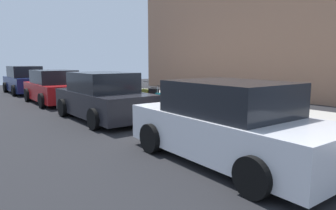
{
  "coord_description": "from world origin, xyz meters",
  "views": [
    {
      "loc": [
        -8.01,
        6.33,
        1.98
      ],
      "look_at": [
        -0.96,
        0.77,
        0.66
      ],
      "focal_mm": 32.1,
      "sensor_mm": 36.0,
      "label": 1
    }
  ],
  "objects_px": {
    "suitcase_teal_2": "(234,114)",
    "parked_car_red_2": "(54,88)",
    "suitcase_navy_6": "(188,104)",
    "suitcase_black_10": "(154,98)",
    "suitcase_silver_1": "(248,117)",
    "fire_hydrant": "(135,94)",
    "suitcase_red_7": "(180,105)",
    "suitcase_silver_8": "(169,102)",
    "parked_car_navy_3": "(25,81)",
    "suitcase_olive_4": "(208,108)",
    "suitcase_olive_11": "(146,97)",
    "parked_car_charcoal_1": "(103,97)",
    "suitcase_teal_9": "(160,101)",
    "suitcase_red_0": "(261,116)",
    "suitcase_black_3": "(220,112)",
    "bollard_post": "(123,92)",
    "suitcase_maroon_5": "(200,107)",
    "parked_car_white_0": "(229,124)"
  },
  "relations": [
    {
      "from": "suitcase_red_7",
      "to": "parked_car_red_2",
      "type": "xyz_separation_m",
      "value": [
        6.31,
        2.43,
        0.31
      ]
    },
    {
      "from": "suitcase_red_0",
      "to": "suitcase_maroon_5",
      "type": "xyz_separation_m",
      "value": [
        2.48,
        -0.13,
        -0.06
      ]
    },
    {
      "from": "suitcase_red_7",
      "to": "suitcase_silver_8",
      "type": "distance_m",
      "value": 0.53
    },
    {
      "from": "suitcase_teal_9",
      "to": "suitcase_olive_4",
      "type": "bearing_deg",
      "value": -178.42
    },
    {
      "from": "suitcase_black_10",
      "to": "suitcase_silver_1",
      "type": "bearing_deg",
      "value": -179.59
    },
    {
      "from": "suitcase_navy_6",
      "to": "suitcase_red_7",
      "type": "xyz_separation_m",
      "value": [
        0.53,
        -0.08,
        -0.09
      ]
    },
    {
      "from": "suitcase_olive_11",
      "to": "parked_car_white_0",
      "type": "height_order",
      "value": "parked_car_white_0"
    },
    {
      "from": "suitcase_olive_4",
      "to": "suitcase_navy_6",
      "type": "xyz_separation_m",
      "value": [
        0.96,
        0.02,
        0.04
      ]
    },
    {
      "from": "suitcase_teal_2",
      "to": "parked_car_charcoal_1",
      "type": "height_order",
      "value": "parked_car_charcoal_1"
    },
    {
      "from": "parked_car_charcoal_1",
      "to": "suitcase_teal_2",
      "type": "bearing_deg",
      "value": -146.34
    },
    {
      "from": "suitcase_silver_8",
      "to": "fire_hydrant",
      "type": "distance_m",
      "value": 2.47
    },
    {
      "from": "suitcase_olive_4",
      "to": "suitcase_red_7",
      "type": "distance_m",
      "value": 1.49
    },
    {
      "from": "suitcase_maroon_5",
      "to": "suitcase_navy_6",
      "type": "distance_m",
      "value": 0.51
    },
    {
      "from": "suitcase_silver_8",
      "to": "parked_car_white_0",
      "type": "xyz_separation_m",
      "value": [
        -4.88,
        2.35,
        0.29
      ]
    },
    {
      "from": "bollard_post",
      "to": "suitcase_red_0",
      "type": "bearing_deg",
      "value": -179.28
    },
    {
      "from": "suitcase_olive_4",
      "to": "parked_car_charcoal_1",
      "type": "bearing_deg",
      "value": 41.87
    },
    {
      "from": "suitcase_black_10",
      "to": "parked_car_navy_3",
      "type": "xyz_separation_m",
      "value": [
        10.37,
        2.37,
        0.26
      ]
    },
    {
      "from": "fire_hydrant",
      "to": "parked_car_red_2",
      "type": "distance_m",
      "value": 4.1
    },
    {
      "from": "suitcase_teal_2",
      "to": "suitcase_teal_9",
      "type": "height_order",
      "value": "suitcase_teal_9"
    },
    {
      "from": "suitcase_silver_8",
      "to": "parked_car_charcoal_1",
      "type": "distance_m",
      "value": 2.45
    },
    {
      "from": "suitcase_black_3",
      "to": "suitcase_teal_9",
      "type": "distance_m",
      "value": 2.98
    },
    {
      "from": "suitcase_black_10",
      "to": "suitcase_teal_2",
      "type": "bearing_deg",
      "value": -179.04
    },
    {
      "from": "suitcase_red_7",
      "to": "suitcase_teal_2",
      "type": "bearing_deg",
      "value": -179.86
    },
    {
      "from": "suitcase_navy_6",
      "to": "suitcase_teal_9",
      "type": "bearing_deg",
      "value": 1.84
    },
    {
      "from": "suitcase_silver_1",
      "to": "bollard_post",
      "type": "relative_size",
      "value": 0.66
    },
    {
      "from": "suitcase_teal_9",
      "to": "suitcase_black_3",
      "type": "bearing_deg",
      "value": -177.72
    },
    {
      "from": "suitcase_silver_8",
      "to": "parked_car_navy_3",
      "type": "relative_size",
      "value": 0.22
    },
    {
      "from": "suitcase_teal_2",
      "to": "parked_car_red_2",
      "type": "xyz_separation_m",
      "value": [
        8.81,
        2.44,
        0.31
      ]
    },
    {
      "from": "suitcase_red_0",
      "to": "suitcase_silver_8",
      "type": "bearing_deg",
      "value": -0.24
    },
    {
      "from": "suitcase_navy_6",
      "to": "suitcase_black_10",
      "type": "height_order",
      "value": "suitcase_navy_6"
    },
    {
      "from": "suitcase_red_7",
      "to": "suitcase_maroon_5",
      "type": "bearing_deg",
      "value": -178.66
    },
    {
      "from": "suitcase_teal_9",
      "to": "parked_car_navy_3",
      "type": "bearing_deg",
      "value": 12.0
    },
    {
      "from": "parked_car_white_0",
      "to": "suitcase_red_7",
      "type": "bearing_deg",
      "value": -29.18
    },
    {
      "from": "parked_car_navy_3",
      "to": "suitcase_red_7",
      "type": "bearing_deg",
      "value": -168.42
    },
    {
      "from": "suitcase_red_7",
      "to": "suitcase_olive_11",
      "type": "height_order",
      "value": "suitcase_olive_11"
    },
    {
      "from": "suitcase_olive_4",
      "to": "suitcase_black_10",
      "type": "bearing_deg",
      "value": 0.09
    },
    {
      "from": "bollard_post",
      "to": "parked_car_white_0",
      "type": "xyz_separation_m",
      "value": [
        -8.12,
        2.24,
        0.17
      ]
    },
    {
      "from": "suitcase_navy_6",
      "to": "fire_hydrant",
      "type": "bearing_deg",
      "value": -0.5
    },
    {
      "from": "suitcase_black_10",
      "to": "fire_hydrant",
      "type": "height_order",
      "value": "suitcase_black_10"
    },
    {
      "from": "suitcase_olive_4",
      "to": "parked_car_red_2",
      "type": "height_order",
      "value": "parked_car_red_2"
    },
    {
      "from": "parked_car_charcoal_1",
      "to": "suitcase_black_3",
      "type": "bearing_deg",
      "value": -142.21
    },
    {
      "from": "suitcase_silver_1",
      "to": "fire_hydrant",
      "type": "relative_size",
      "value": 0.76
    },
    {
      "from": "suitcase_red_7",
      "to": "parked_car_charcoal_1",
      "type": "xyz_separation_m",
      "value": [
        1.17,
        2.43,
        0.33
      ]
    },
    {
      "from": "suitcase_teal_9",
      "to": "suitcase_olive_11",
      "type": "xyz_separation_m",
      "value": [
        1.02,
        -0.04,
        0.04
      ]
    },
    {
      "from": "suitcase_maroon_5",
      "to": "suitcase_black_10",
      "type": "bearing_deg",
      "value": 1.91
    },
    {
      "from": "suitcase_red_0",
      "to": "suitcase_black_3",
      "type": "distance_m",
      "value": 1.55
    },
    {
      "from": "suitcase_teal_2",
      "to": "fire_hydrant",
      "type": "bearing_deg",
      "value": 0.53
    },
    {
      "from": "suitcase_olive_4",
      "to": "suitcase_navy_6",
      "type": "bearing_deg",
      "value": 1.15
    },
    {
      "from": "suitcase_olive_4",
      "to": "suitcase_olive_11",
      "type": "bearing_deg",
      "value": 0.43
    },
    {
      "from": "suitcase_silver_1",
      "to": "suitcase_black_10",
      "type": "height_order",
      "value": "suitcase_black_10"
    }
  ]
}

